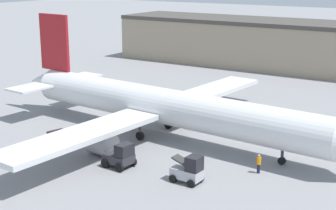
% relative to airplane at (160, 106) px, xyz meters
% --- Properties ---
extents(ground_plane, '(400.00, 400.00, 0.00)m').
position_rel_airplane_xyz_m(ground_plane, '(1.06, -0.07, -3.30)').
color(ground_plane, gray).
extents(airplane, '(43.58, 39.57, 12.10)m').
position_rel_airplane_xyz_m(airplane, '(0.00, 0.00, 0.00)').
color(airplane, silver).
rests_on(airplane, ground_plane).
extents(ground_crew_worker, '(0.38, 0.38, 1.73)m').
position_rel_airplane_xyz_m(ground_crew_worker, '(13.11, -4.05, -2.38)').
color(ground_crew_worker, '#1E2338').
rests_on(ground_crew_worker, ground_plane).
extents(baggage_tug, '(2.88, 2.68, 2.16)m').
position_rel_airplane_xyz_m(baggage_tug, '(-5.90, -9.64, -2.32)').
color(baggage_tug, beige).
rests_on(baggage_tug, ground_plane).
extents(belt_loader_truck, '(2.64, 1.77, 2.42)m').
position_rel_airplane_xyz_m(belt_loader_truck, '(9.06, -9.17, -2.21)').
color(belt_loader_truck, '#B2B2B7').
rests_on(belt_loader_truck, ground_plane).
extents(pushback_tug, '(2.67, 2.22, 2.31)m').
position_rel_airplane_xyz_m(pushback_tug, '(2.16, -9.55, -2.25)').
color(pushback_tug, '#2D2D33').
rests_on(pushback_tug, ground_plane).
extents(safety_cone_near, '(0.36, 0.36, 0.55)m').
position_rel_airplane_xyz_m(safety_cone_near, '(-5.97, -14.84, -3.03)').
color(safety_cone_near, '#EF590F').
rests_on(safety_cone_near, ground_plane).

